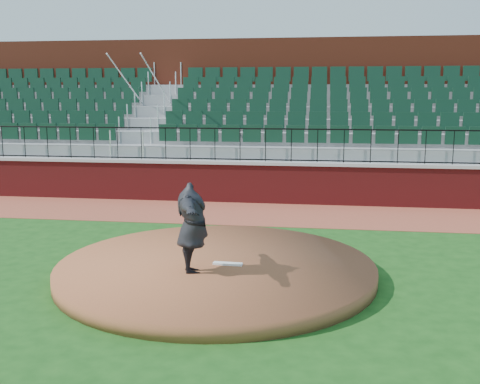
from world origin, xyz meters
name	(u,v)px	position (x,y,z in m)	size (l,w,h in m)	color
ground	(229,273)	(0.00, 0.00, 0.00)	(90.00, 90.00, 0.00)	#164714
warning_track	(260,213)	(0.00, 5.40, 0.01)	(34.00, 3.20, 0.01)	brown
field_wall	(265,184)	(0.00, 7.00, 0.60)	(34.00, 0.35, 1.20)	maroon
wall_cap	(265,163)	(0.00, 7.00, 1.25)	(34.00, 0.45, 0.10)	#B7B7B7
wall_railing	(266,145)	(0.00, 7.00, 1.80)	(34.00, 0.05, 1.00)	black
seating_stands	(273,124)	(0.00, 9.72, 2.30)	(34.00, 5.10, 4.60)	gray
concourse_wall	(279,109)	(0.00, 12.52, 2.75)	(34.00, 0.50, 5.50)	maroon
pitchers_mound	(216,269)	(-0.21, -0.16, 0.12)	(5.91, 5.91, 0.25)	brown
pitching_rubber	(228,264)	(0.03, -0.29, 0.27)	(0.54, 0.14, 0.04)	white
pitcher	(192,228)	(-0.51, -0.79, 1.05)	(1.98, 0.54, 1.61)	black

